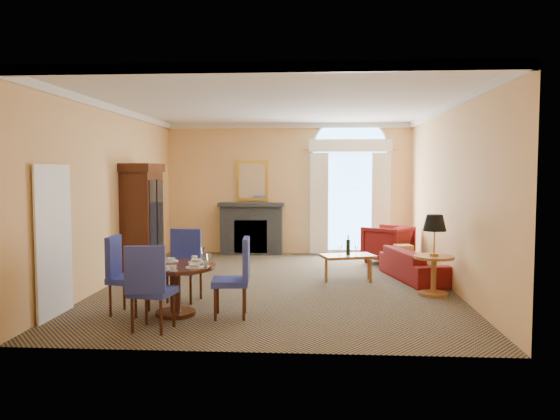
# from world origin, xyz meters

# --- Properties ---
(ground) EXTENTS (7.50, 7.50, 0.00)m
(ground) POSITION_xyz_m (0.00, 0.00, 0.00)
(ground) COLOR #13153D
(ground) RESTS_ON ground
(room_envelope) EXTENTS (6.04, 7.52, 3.45)m
(room_envelope) POSITION_xyz_m (-0.03, 0.67, 2.51)
(room_envelope) COLOR #FFC579
(room_envelope) RESTS_ON ground
(armoire) EXTENTS (0.62, 1.11, 2.17)m
(armoire) POSITION_xyz_m (-2.72, 0.75, 1.05)
(armoire) COLOR #32150B
(armoire) RESTS_ON ground
(dining_table) EXTENTS (1.13, 1.13, 0.91)m
(dining_table) POSITION_xyz_m (-1.30, -2.23, 0.54)
(dining_table) COLOR #32150B
(dining_table) RESTS_ON ground
(dining_chair_north) EXTENTS (0.58, 0.58, 1.11)m
(dining_chair_north) POSITION_xyz_m (-1.38, -1.29, 0.63)
(dining_chair_north) COLOR #263196
(dining_chair_north) RESTS_ON ground
(dining_chair_south) EXTENTS (0.56, 0.57, 1.11)m
(dining_chair_south) POSITION_xyz_m (-1.40, -3.08, 0.63)
(dining_chair_south) COLOR #263196
(dining_chair_south) RESTS_ON ground
(dining_chair_east) EXTENTS (0.55, 0.54, 1.11)m
(dining_chair_east) POSITION_xyz_m (-0.40, -2.30, 0.63)
(dining_chair_east) COLOR #263196
(dining_chair_east) RESTS_ON ground
(dining_chair_west) EXTENTS (0.57, 0.57, 1.11)m
(dining_chair_west) POSITION_xyz_m (-2.07, -2.21, 0.63)
(dining_chair_west) COLOR #263196
(dining_chair_west) RESTS_ON ground
(sofa) EXTENTS (1.18, 2.06, 0.57)m
(sofa) POSITION_xyz_m (2.55, 0.57, 0.28)
(sofa) COLOR maroon
(sofa) RESTS_ON ground
(armchair) EXTENTS (1.26, 1.26, 0.83)m
(armchair) POSITION_xyz_m (2.27, 2.45, 0.42)
(armchair) COLOR maroon
(armchair) RESTS_ON ground
(coffee_table) EXTENTS (1.07, 0.79, 0.85)m
(coffee_table) POSITION_xyz_m (1.27, 0.39, 0.45)
(coffee_table) COLOR #A76632
(coffee_table) RESTS_ON ground
(side_table) EXTENTS (0.65, 0.65, 1.29)m
(side_table) POSITION_xyz_m (2.60, -0.71, 0.82)
(side_table) COLOR #A76632
(side_table) RESTS_ON ground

